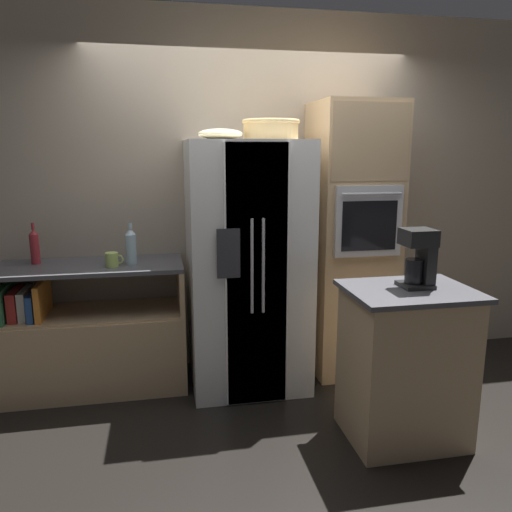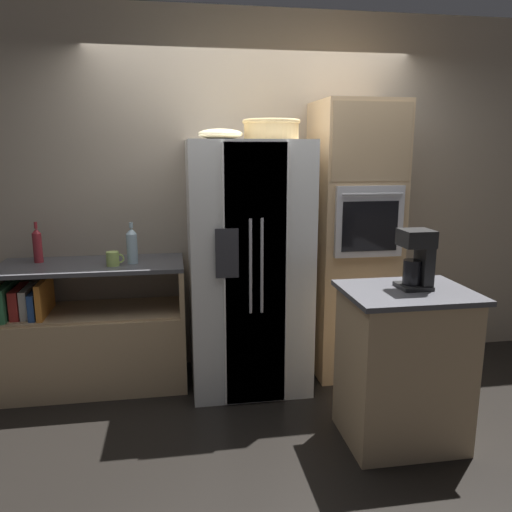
{
  "view_description": "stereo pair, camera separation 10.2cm",
  "coord_description": "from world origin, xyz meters",
  "px_view_note": "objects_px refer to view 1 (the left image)",
  "views": [
    {
      "loc": [
        -0.72,
        -3.46,
        1.75
      ],
      "look_at": [
        -0.05,
        -0.01,
        1.0
      ],
      "focal_mm": 35.0,
      "sensor_mm": 36.0,
      "label": 1
    },
    {
      "loc": [
        -0.62,
        -3.48,
        1.75
      ],
      "look_at": [
        -0.05,
        -0.01,
        1.0
      ],
      "focal_mm": 35.0,
      "sensor_mm": 36.0,
      "label": 2
    }
  ],
  "objects_px": {
    "wall_oven": "(351,240)",
    "bottle_short": "(131,246)",
    "coffee_maker": "(420,256)",
    "mug": "(112,260)",
    "wicker_basket": "(271,129)",
    "refrigerator": "(247,266)",
    "bottle_tall": "(35,246)",
    "fruit_bowl": "(220,134)"
  },
  "relations": [
    {
      "from": "wall_oven",
      "to": "coffee_maker",
      "type": "relative_size",
      "value": 6.04
    },
    {
      "from": "fruit_bowl",
      "to": "mug",
      "type": "xyz_separation_m",
      "value": [
        -0.77,
        0.09,
        -0.86
      ]
    },
    {
      "from": "mug",
      "to": "fruit_bowl",
      "type": "bearing_deg",
      "value": -6.44
    },
    {
      "from": "bottle_short",
      "to": "coffee_maker",
      "type": "height_order",
      "value": "coffee_maker"
    },
    {
      "from": "wicker_basket",
      "to": "mug",
      "type": "distance_m",
      "value": 1.45
    },
    {
      "from": "wall_oven",
      "to": "bottle_tall",
      "type": "bearing_deg",
      "value": 176.98
    },
    {
      "from": "wicker_basket",
      "to": "coffee_maker",
      "type": "height_order",
      "value": "wicker_basket"
    },
    {
      "from": "mug",
      "to": "coffee_maker",
      "type": "bearing_deg",
      "value": -26.87
    },
    {
      "from": "mug",
      "to": "wall_oven",
      "type": "bearing_deg",
      "value": 2.44
    },
    {
      "from": "fruit_bowl",
      "to": "bottle_tall",
      "type": "xyz_separation_m",
      "value": [
        -1.32,
        0.29,
        -0.78
      ]
    },
    {
      "from": "wall_oven",
      "to": "coffee_maker",
      "type": "xyz_separation_m",
      "value": [
        0.03,
        -1.01,
        0.09
      ]
    },
    {
      "from": "refrigerator",
      "to": "bottle_tall",
      "type": "distance_m",
      "value": 1.54
    },
    {
      "from": "refrigerator",
      "to": "fruit_bowl",
      "type": "bearing_deg",
      "value": -158.99
    },
    {
      "from": "refrigerator",
      "to": "wall_oven",
      "type": "height_order",
      "value": "wall_oven"
    },
    {
      "from": "refrigerator",
      "to": "coffee_maker",
      "type": "height_order",
      "value": "refrigerator"
    },
    {
      "from": "coffee_maker",
      "to": "refrigerator",
      "type": "bearing_deg",
      "value": 133.6
    },
    {
      "from": "wicker_basket",
      "to": "bottle_tall",
      "type": "height_order",
      "value": "wicker_basket"
    },
    {
      "from": "bottle_tall",
      "to": "bottle_short",
      "type": "xyz_separation_m",
      "value": [
        0.68,
        -0.14,
        0.0
      ]
    },
    {
      "from": "wicker_basket",
      "to": "mug",
      "type": "relative_size",
      "value": 3.25
    },
    {
      "from": "bottle_tall",
      "to": "mug",
      "type": "xyz_separation_m",
      "value": [
        0.55,
        -0.2,
        -0.08
      ]
    },
    {
      "from": "bottle_tall",
      "to": "mug",
      "type": "bearing_deg",
      "value": -20.01
    },
    {
      "from": "wall_oven",
      "to": "mug",
      "type": "relative_size",
      "value": 16.71
    },
    {
      "from": "fruit_bowl",
      "to": "bottle_short",
      "type": "bearing_deg",
      "value": 167.22
    },
    {
      "from": "bottle_tall",
      "to": "coffee_maker",
      "type": "bearing_deg",
      "value": -25.35
    },
    {
      "from": "bottle_short",
      "to": "mug",
      "type": "height_order",
      "value": "bottle_short"
    },
    {
      "from": "refrigerator",
      "to": "bottle_tall",
      "type": "bearing_deg",
      "value": 171.96
    },
    {
      "from": "bottle_tall",
      "to": "coffee_maker",
      "type": "xyz_separation_m",
      "value": [
        2.39,
        -1.13,
        0.07
      ]
    },
    {
      "from": "coffee_maker",
      "to": "bottle_short",
      "type": "bearing_deg",
      "value": 149.91
    },
    {
      "from": "wicker_basket",
      "to": "mug",
      "type": "xyz_separation_m",
      "value": [
        -1.14,
        0.01,
        -0.9
      ]
    },
    {
      "from": "fruit_bowl",
      "to": "mug",
      "type": "bearing_deg",
      "value": 173.56
    },
    {
      "from": "bottle_short",
      "to": "wicker_basket",
      "type": "bearing_deg",
      "value": -3.62
    },
    {
      "from": "bottle_tall",
      "to": "bottle_short",
      "type": "bearing_deg",
      "value": -11.85
    },
    {
      "from": "wall_oven",
      "to": "bottle_short",
      "type": "height_order",
      "value": "wall_oven"
    },
    {
      "from": "mug",
      "to": "coffee_maker",
      "type": "relative_size",
      "value": 0.36
    },
    {
      "from": "wicker_basket",
      "to": "coffee_maker",
      "type": "distance_m",
      "value": 1.38
    },
    {
      "from": "bottle_short",
      "to": "coffee_maker",
      "type": "xyz_separation_m",
      "value": [
        1.71,
        -0.99,
        0.07
      ]
    },
    {
      "from": "wicker_basket",
      "to": "bottle_tall",
      "type": "xyz_separation_m",
      "value": [
        -1.69,
        0.21,
        -0.82
      ]
    },
    {
      "from": "refrigerator",
      "to": "coffee_maker",
      "type": "bearing_deg",
      "value": -46.4
    },
    {
      "from": "wall_oven",
      "to": "bottle_short",
      "type": "distance_m",
      "value": 1.68
    },
    {
      "from": "wicker_basket",
      "to": "bottle_short",
      "type": "distance_m",
      "value": 1.3
    },
    {
      "from": "bottle_short",
      "to": "coffee_maker",
      "type": "distance_m",
      "value": 1.97
    },
    {
      "from": "wall_oven",
      "to": "wicker_basket",
      "type": "xyz_separation_m",
      "value": [
        -0.67,
        -0.08,
        0.84
      ]
    }
  ]
}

